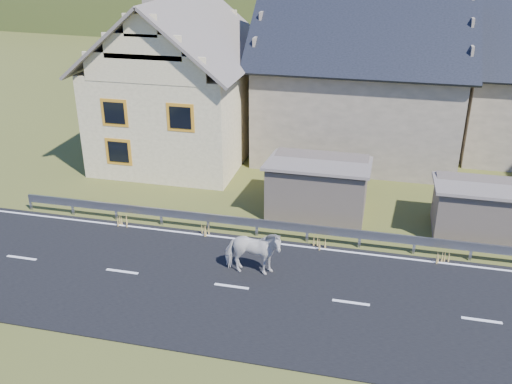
# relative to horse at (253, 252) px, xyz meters

# --- Properties ---
(ground) EXTENTS (160.00, 160.00, 0.00)m
(ground) POSITION_rel_horse_xyz_m (3.49, -0.94, -0.90)
(ground) COLOR #464A1A
(ground) RESTS_ON ground
(road) EXTENTS (60.00, 7.00, 0.04)m
(road) POSITION_rel_horse_xyz_m (3.49, -0.94, -0.88)
(road) COLOR black
(road) RESTS_ON ground
(lane_markings) EXTENTS (60.00, 6.60, 0.01)m
(lane_markings) POSITION_rel_horse_xyz_m (3.49, -0.94, -0.85)
(lane_markings) COLOR silver
(lane_markings) RESTS_ON road
(guardrail) EXTENTS (28.10, 0.09, 0.75)m
(guardrail) POSITION_rel_horse_xyz_m (3.49, 2.74, -0.33)
(guardrail) COLOR #93969B
(guardrail) RESTS_ON ground
(shed_left) EXTENTS (4.30, 3.30, 2.40)m
(shed_left) POSITION_rel_horse_xyz_m (1.49, 5.56, 0.20)
(shed_left) COLOR #68584D
(shed_left) RESTS_ON ground
(shed_right) EXTENTS (3.80, 2.90, 2.20)m
(shed_right) POSITION_rel_horse_xyz_m (7.99, 5.06, 0.10)
(shed_right) COLOR #68584D
(shed_right) RESTS_ON ground
(house_cream) EXTENTS (7.80, 9.80, 8.30)m
(house_cream) POSITION_rel_horse_xyz_m (-6.51, 11.06, 3.46)
(house_cream) COLOR #FAE5B0
(house_cream) RESTS_ON ground
(house_stone_a) EXTENTS (10.80, 9.80, 8.90)m
(house_stone_a) POSITION_rel_horse_xyz_m (2.49, 14.06, 3.74)
(house_stone_a) COLOR tan
(house_stone_a) RESTS_ON ground
(mountain) EXTENTS (440.00, 280.00, 260.00)m
(mountain) POSITION_rel_horse_xyz_m (8.49, 179.06, -20.90)
(mountain) COLOR #263510
(mountain) RESTS_ON ground
(horse) EXTENTS (1.06, 2.09, 1.71)m
(horse) POSITION_rel_horse_xyz_m (0.00, 0.00, 0.00)
(horse) COLOR silver
(horse) RESTS_ON road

